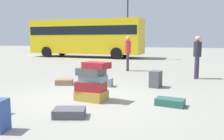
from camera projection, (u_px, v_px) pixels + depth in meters
ground_plane at (92, 98)px, 6.30m from camera, size 80.00×80.00×0.00m
suitcase_tower at (92, 83)px, 6.02m from camera, size 0.90×0.58×0.98m
suitcase_teal_behind_tower at (170, 102)px, 5.58m from camera, size 0.69×0.44×0.17m
suitcase_navy_white_trunk at (1, 116)px, 3.99m from camera, size 0.23×0.35×0.55m
suitcase_slate_upright_blue at (104, 82)px, 7.88m from camera, size 0.58×0.39×0.27m
suitcase_charcoal_foreground_far at (69, 113)px, 4.77m from camera, size 0.72×0.61×0.17m
suitcase_brown_foreground_near at (64, 82)px, 8.15m from camera, size 0.66×0.56×0.18m
suitcase_charcoal_right_side at (156, 79)px, 7.69m from camera, size 0.38×0.46×0.53m
person_bearded_onlooker at (197, 53)px, 9.30m from camera, size 0.30×0.33×1.67m
person_tourist_with_camera at (128, 50)px, 11.62m from camera, size 0.30×0.33×1.68m
parked_bus at (86, 36)px, 20.46m from camera, size 9.70×2.80×3.15m
lamp_post at (128, 3)px, 17.93m from camera, size 0.36×0.36×6.48m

